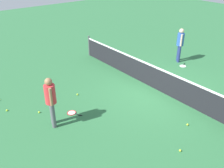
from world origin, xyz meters
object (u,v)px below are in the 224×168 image
tennis_ball_near_player (180,151)px  tennis_ball_stray_right (77,94)px  tennis_racket_far_player (183,66)px  player_far_side (180,42)px  tennis_ball_stray_left (39,112)px  tennis_ball_baseline (188,125)px  player_near_side (51,98)px  tennis_racket_near_player (72,113)px  tennis_ball_midcourt (7,110)px

tennis_ball_near_player → tennis_ball_stray_right: (-4.48, -0.63, 0.00)m
tennis_ball_stray_right → tennis_ball_near_player: bearing=8.0°
tennis_ball_stray_right → tennis_racket_far_player: bearing=81.7°
player_far_side → tennis_ball_stray_left: (-0.02, -7.56, -0.98)m
tennis_ball_near_player → tennis_ball_baseline: size_ratio=1.00×
player_near_side → tennis_ball_stray_left: size_ratio=25.76×
tennis_ball_baseline → tennis_ball_stray_right: bearing=-155.3°
tennis_racket_near_player → tennis_ball_midcourt: size_ratio=9.07×
tennis_racket_far_player → tennis_ball_stray_left: bearing=-94.6°
tennis_racket_far_player → tennis_ball_baseline: bearing=-50.9°
player_near_side → tennis_racket_near_player: (-0.21, 0.80, -1.00)m
tennis_ball_midcourt → tennis_ball_baseline: 6.22m
tennis_ball_midcourt → tennis_ball_baseline: size_ratio=1.00×
tennis_ball_stray_left → tennis_ball_stray_right: bearing=97.5°
player_near_side → tennis_racket_far_player: player_near_side is taller
player_far_side → tennis_ball_stray_right: bearing=-92.4°
tennis_racket_near_player → tennis_ball_stray_right: tennis_ball_stray_right is taller
tennis_racket_near_player → tennis_ball_baseline: size_ratio=9.07×
player_far_side → tennis_ball_stray_right: (-0.24, -5.87, -0.98)m
tennis_ball_baseline → tennis_ball_stray_right: same height
player_near_side → tennis_ball_near_player: 4.11m
player_far_side → tennis_ball_baseline: bearing=-48.3°
tennis_racket_far_player → tennis_ball_midcourt: 8.21m
player_near_side → player_far_side: (-0.92, 7.46, 0.00)m
tennis_racket_far_player → tennis_ball_stray_left: 7.27m
tennis_ball_stray_left → tennis_racket_far_player: bearing=85.4°
tennis_racket_near_player → tennis_ball_stray_left: 1.16m
tennis_ball_near_player → tennis_ball_stray_right: 4.53m
player_near_side → player_far_side: bearing=97.1°
tennis_racket_near_player → player_far_side: bearing=96.1°
tennis_racket_far_player → tennis_ball_stray_left: size_ratio=9.08×
player_far_side → tennis_racket_near_player: player_far_side is taller
tennis_racket_near_player → tennis_racket_far_player: 6.35m
tennis_ball_midcourt → tennis_racket_near_player: bearing=48.3°
tennis_racket_near_player → tennis_ball_stray_left: bearing=-129.0°
player_near_side → player_far_side: same height
player_near_side → tennis_racket_far_player: size_ratio=2.84×
tennis_ball_midcourt → tennis_ball_stray_right: same height
player_far_side → tennis_ball_stray_left: 7.62m
player_near_side → tennis_ball_midcourt: player_near_side is taller
tennis_racket_near_player → tennis_racket_far_player: (-0.14, 6.35, 0.00)m
tennis_ball_stray_left → player_far_side: bearing=89.9°
tennis_ball_near_player → tennis_ball_midcourt: bearing=-148.1°
player_near_side → tennis_ball_baseline: size_ratio=25.76×
tennis_racket_far_player → tennis_ball_baseline: size_ratio=9.08×
tennis_ball_near_player → tennis_ball_stray_right: same height
player_far_side → tennis_racket_far_player: size_ratio=2.84×
tennis_racket_far_player → tennis_ball_stray_right: (-0.81, -5.56, 0.02)m
tennis_ball_baseline → tennis_ball_stray_right: 4.27m
tennis_ball_near_player → player_far_side: bearing=129.0°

